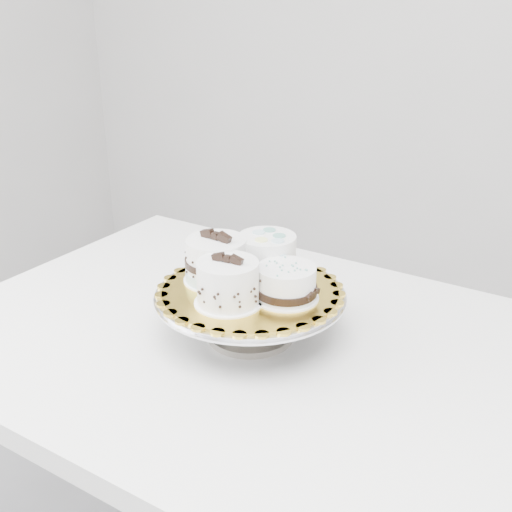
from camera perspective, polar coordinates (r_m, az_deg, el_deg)
The scene contains 7 objects.
table at distance 1.21m, azimuth 1.17°, elevation -10.61°, with size 1.26×0.85×0.75m.
cake_stand at distance 1.16m, azimuth -0.51°, elevation -4.47°, with size 0.34×0.34×0.09m.
cake_board at distance 1.15m, azimuth -0.51°, elevation -3.07°, with size 0.32×0.32×0.00m, color gold.
cake_swirl at distance 1.08m, azimuth -2.51°, elevation -2.49°, with size 0.12×0.12×0.09m.
cake_banded at distance 1.17m, azimuth -3.53°, elevation -0.51°, with size 0.12×0.12×0.10m.
cake_dots at distance 1.18m, azimuth 0.97°, elevation 0.07°, with size 0.13×0.13×0.08m.
cake_ribbon at distance 1.10m, azimuth 2.75°, elevation -2.48°, with size 0.12×0.11×0.06m.
Camera 1 is at (0.63, -0.65, 1.35)m, focal length 45.00 mm.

